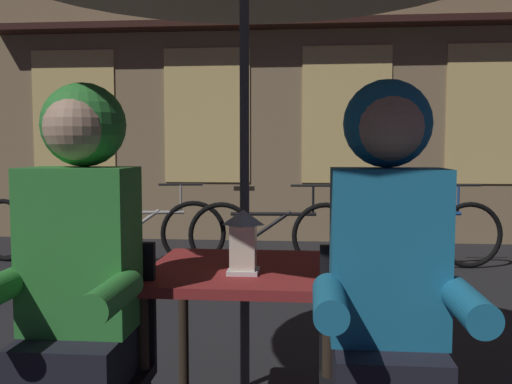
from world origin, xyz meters
TOP-DOWN VIEW (x-y plane):
  - cafe_table at (0.00, 0.00)m, footprint 0.72×0.72m
  - lantern at (0.01, -0.12)m, footprint 0.11×0.11m
  - chair_left at (-0.48, -0.37)m, footprint 0.40×0.40m
  - chair_right at (0.48, -0.37)m, footprint 0.40×0.40m
  - person_left_hooded at (-0.48, -0.43)m, footprint 0.45×0.56m
  - person_right_hooded at (0.48, -0.43)m, footprint 0.45×0.56m
  - bicycle_nearest at (-2.45, 3.40)m, footprint 1.64×0.45m
  - bicycle_second at (-1.43, 3.41)m, footprint 1.67×0.31m
  - bicycle_third at (-0.11, 3.40)m, footprint 1.68×0.15m
  - bicycle_fourth at (1.31, 3.57)m, footprint 1.68×0.23m

SIDE VIEW (x-z plane):
  - bicycle_nearest at x=-2.45m, z-range -0.07..0.77m
  - bicycle_second at x=-1.43m, z-range -0.07..0.77m
  - bicycle_third at x=-0.11m, z-range -0.07..0.77m
  - bicycle_fourth at x=1.31m, z-range -0.07..0.77m
  - chair_left at x=-0.48m, z-range 0.05..0.92m
  - chair_right at x=0.48m, z-range 0.05..0.92m
  - cafe_table at x=0.00m, z-range 0.27..1.01m
  - person_left_hooded at x=-0.48m, z-range 0.15..1.55m
  - person_right_hooded at x=0.48m, z-range 0.15..1.55m
  - lantern at x=0.01m, z-range 0.75..0.98m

